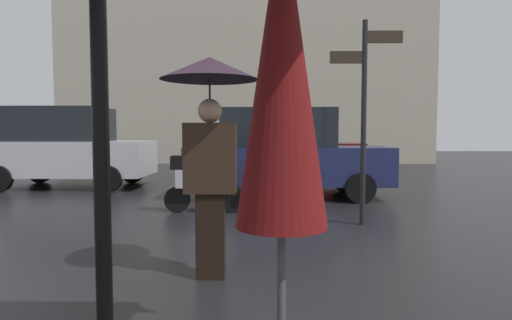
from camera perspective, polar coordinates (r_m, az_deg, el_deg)
name	(u,v)px	position (r m, az deg, el deg)	size (l,w,h in m)	color
folded_patio_umbrella_near	(282,94)	(1.75, 3.47, 8.66)	(0.49, 0.49, 2.33)	black
pedestrian_with_umbrella	(210,113)	(4.18, -6.11, 6.24)	(0.95, 0.95, 2.13)	black
parked_scooter	(203,181)	(7.67, -6.99, -2.80)	(1.48, 0.32, 1.23)	black
parked_car_left	(68,148)	(12.17, -23.56, 1.50)	(4.04, 2.07, 2.05)	silver
parked_car_right	(290,147)	(13.47, 4.49, 1.66)	(4.28, 1.82, 1.89)	#590C0F
parked_car_distant	(284,153)	(9.47, 3.73, 0.91)	(4.35, 1.85, 1.93)	#1E234C
street_signpost	(364,102)	(6.78, 14.10, 7.40)	(1.08, 0.08, 3.10)	black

